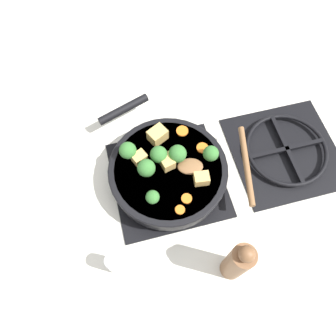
{
  "coord_description": "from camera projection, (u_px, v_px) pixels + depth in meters",
  "views": [
    {
      "loc": [
        0.36,
        -0.09,
        0.86
      ],
      "look_at": [
        0.0,
        0.0,
        0.08
      ],
      "focal_mm": 35.0,
      "sensor_mm": 36.0,
      "label": 1
    }
  ],
  "objects": [
    {
      "name": "tofu_cube_near_handle",
      "position": [
        201.0,
        179.0,
        0.84
      ],
      "size": [
        0.03,
        0.04,
        0.03
      ],
      "primitive_type": "cube",
      "rotation": [
        0.0,
        0.0,
        4.6
      ],
      "color": "tan",
      "rests_on": "skillet_pan"
    },
    {
      "name": "carrot_slice_edge_slice",
      "position": [
        182.0,
        131.0,
        0.92
      ],
      "size": [
        0.03,
        0.03,
        0.01
      ],
      "primitive_type": "cylinder",
      "color": "orange",
      "rests_on": "skillet_pan"
    },
    {
      "name": "broccoli_floret_north_edge",
      "position": [
        178.0,
        154.0,
        0.85
      ],
      "size": [
        0.05,
        0.05,
        0.05
      ],
      "color": "#709956",
      "rests_on": "skillet_pan"
    },
    {
      "name": "carrot_slice_near_center",
      "position": [
        202.0,
        148.0,
        0.89
      ],
      "size": [
        0.03,
        0.03,
        0.01
      ],
      "primitive_type": "cylinder",
      "color": "orange",
      "rests_on": "skillet_pan"
    },
    {
      "name": "rear_burner_grate",
      "position": [
        286.0,
        150.0,
        0.97
      ],
      "size": [
        0.31,
        0.31,
        0.03
      ],
      "color": "black",
      "rests_on": "ground_plane"
    },
    {
      "name": "ground_plane",
      "position": [
        168.0,
        180.0,
        0.94
      ],
      "size": [
        2.4,
        2.4,
        0.0
      ],
      "primitive_type": "plane",
      "color": "silver"
    },
    {
      "name": "salt_shaker",
      "position": [
        114.0,
        264.0,
        0.8
      ],
      "size": [
        0.04,
        0.04,
        0.09
      ],
      "color": "white",
      "rests_on": "ground_plane"
    },
    {
      "name": "pepper_mill",
      "position": [
        238.0,
        262.0,
        0.75
      ],
      "size": [
        0.05,
        0.05,
        0.21
      ],
      "color": "brown",
      "rests_on": "ground_plane"
    },
    {
      "name": "tofu_cube_center_large",
      "position": [
        158.0,
        135.0,
        0.89
      ],
      "size": [
        0.06,
        0.06,
        0.04
      ],
      "primitive_type": "cube",
      "rotation": [
        0.0,
        0.0,
        5.18
      ],
      "color": "tan",
      "rests_on": "skillet_pan"
    },
    {
      "name": "front_burner_grate",
      "position": [
        168.0,
        178.0,
        0.93
      ],
      "size": [
        0.31,
        0.31,
        0.03
      ],
      "color": "black",
      "rests_on": "ground_plane"
    },
    {
      "name": "carrot_slice_under_broccoli",
      "position": [
        181.0,
        210.0,
        0.82
      ],
      "size": [
        0.02,
        0.02,
        0.01
      ],
      "primitive_type": "cylinder",
      "color": "orange",
      "rests_on": "skillet_pan"
    },
    {
      "name": "tofu_cube_west_chunk",
      "position": [
        168.0,
        162.0,
        0.86
      ],
      "size": [
        0.05,
        0.04,
        0.03
      ],
      "primitive_type": "cube",
      "rotation": [
        0.0,
        0.0,
        0.23
      ],
      "color": "tan",
      "rests_on": "skillet_pan"
    },
    {
      "name": "skillet_pan",
      "position": [
        168.0,
        171.0,
        0.89
      ],
      "size": [
        0.42,
        0.32,
        0.05
      ],
      "color": "black",
      "rests_on": "front_burner_grate"
    },
    {
      "name": "carrot_slice_orange_thin",
      "position": [
        187.0,
        199.0,
        0.83
      ],
      "size": [
        0.03,
        0.03,
        0.01
      ],
      "primitive_type": "cylinder",
      "color": "orange",
      "rests_on": "skillet_pan"
    },
    {
      "name": "broccoli_floret_center_top",
      "position": [
        211.0,
        155.0,
        0.86
      ],
      "size": [
        0.04,
        0.04,
        0.05
      ],
      "color": "#709956",
      "rests_on": "skillet_pan"
    },
    {
      "name": "wooden_spoon",
      "position": [
        222.0,
        165.0,
        0.86
      ],
      "size": [
        0.23,
        0.22,
        0.02
      ],
      "color": "brown",
      "rests_on": "skillet_pan"
    },
    {
      "name": "broccoli_floret_south_cluster",
      "position": [
        159.0,
        154.0,
        0.85
      ],
      "size": [
        0.05,
        0.05,
        0.05
      ],
      "color": "#709956",
      "rests_on": "skillet_pan"
    },
    {
      "name": "broccoli_floret_east_rim",
      "position": [
        128.0,
        151.0,
        0.86
      ],
      "size": [
        0.05,
        0.05,
        0.05
      ],
      "color": "#709956",
      "rests_on": "skillet_pan"
    },
    {
      "name": "tofu_cube_east_chunk",
      "position": [
        139.0,
        158.0,
        0.87
      ],
      "size": [
        0.04,
        0.05,
        0.03
      ],
      "primitive_type": "cube",
      "rotation": [
        0.0,
        0.0,
        2.0
      ],
      "color": "tan",
      "rests_on": "skillet_pan"
    },
    {
      "name": "broccoli_floret_near_spoon",
      "position": [
        153.0,
        197.0,
        0.81
      ],
      "size": [
        0.03,
        0.03,
        0.04
      ],
      "color": "#709956",
      "rests_on": "skillet_pan"
    },
    {
      "name": "broccoli_floret_west_rim",
      "position": [
        147.0,
        169.0,
        0.84
      ],
      "size": [
        0.05,
        0.05,
        0.05
      ],
      "color": "#709956",
      "rests_on": "skillet_pan"
    }
  ]
}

